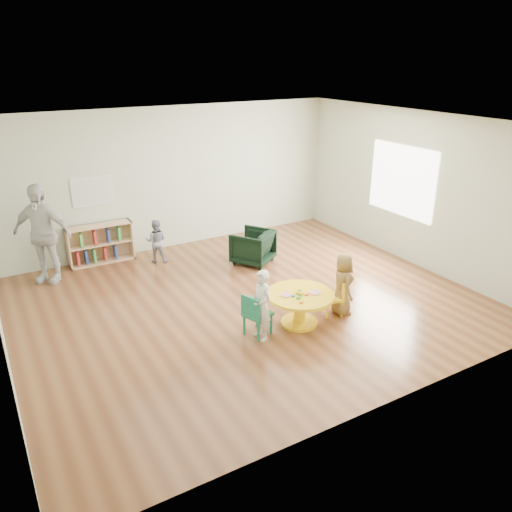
% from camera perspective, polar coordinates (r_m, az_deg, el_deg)
% --- Properties ---
extents(room, '(7.10, 7.00, 2.80)m').
position_cam_1_polar(room, '(7.39, -0.98, 7.95)').
color(room, brown).
rests_on(room, ground).
extents(activity_table, '(0.98, 0.98, 0.54)m').
position_cam_1_polar(activity_table, '(7.31, 5.04, -5.37)').
color(activity_table, yellow).
rests_on(activity_table, ground).
extents(kid_chair_left, '(0.42, 0.42, 0.63)m').
position_cam_1_polar(kid_chair_left, '(7.00, -0.07, -6.62)').
color(kid_chair_left, '#167A59').
rests_on(kid_chair_left, ground).
extents(kid_chair_right, '(0.37, 0.37, 0.55)m').
position_cam_1_polar(kid_chair_right, '(7.66, 9.00, -4.58)').
color(kid_chair_right, yellow).
rests_on(kid_chair_right, ground).
extents(bookshelf, '(1.20, 0.30, 0.75)m').
position_cam_1_polar(bookshelf, '(9.89, -17.44, 1.35)').
color(bookshelf, tan).
rests_on(bookshelf, ground).
extents(alphabet_poster, '(0.74, 0.01, 0.54)m').
position_cam_1_polar(alphabet_poster, '(9.72, -18.20, 7.02)').
color(alphabet_poster, white).
rests_on(alphabet_poster, ground).
extents(armchair, '(0.95, 0.96, 0.64)m').
position_cam_1_polar(armchair, '(9.41, -0.37, 1.06)').
color(armchair, black).
rests_on(armchair, ground).
extents(child_left, '(0.27, 0.39, 1.02)m').
position_cam_1_polar(child_left, '(6.85, 0.64, -5.67)').
color(child_left, silver).
rests_on(child_left, ground).
extents(child_right, '(0.44, 0.54, 0.97)m').
position_cam_1_polar(child_right, '(7.64, 9.90, -3.16)').
color(child_right, gold).
rests_on(child_right, ground).
extents(toddler, '(0.51, 0.48, 0.84)m').
position_cam_1_polar(toddler, '(9.61, -11.32, 1.70)').
color(toddler, '#1C2346').
rests_on(toddler, ground).
extents(adult_caretaker, '(1.07, 0.95, 1.74)m').
position_cam_1_polar(adult_caretaker, '(9.20, -23.26, 2.35)').
color(adult_caretaker, silver).
rests_on(adult_caretaker, ground).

